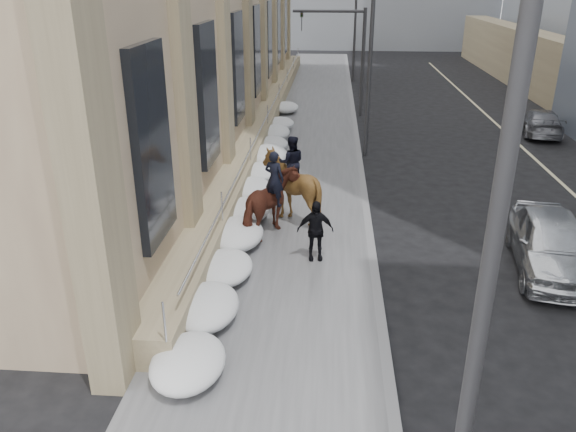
{
  "coord_description": "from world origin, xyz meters",
  "views": [
    {
      "loc": [
        1.31,
        -10.98,
        7.51
      ],
      "look_at": [
        0.25,
        2.62,
        1.7
      ],
      "focal_mm": 35.0,
      "sensor_mm": 36.0,
      "label": 1
    }
  ],
  "objects_px": {
    "mounted_horse_right": "(291,185)",
    "car_silver": "(551,243)",
    "mounted_horse_left": "(271,203)",
    "pedestrian": "(315,230)",
    "car_grey": "(540,122)"
  },
  "relations": [
    {
      "from": "pedestrian",
      "to": "car_silver",
      "type": "distance_m",
      "value": 6.49
    },
    {
      "from": "mounted_horse_left",
      "to": "mounted_horse_right",
      "type": "bearing_deg",
      "value": -88.87
    },
    {
      "from": "mounted_horse_left",
      "to": "pedestrian",
      "type": "height_order",
      "value": "mounted_horse_left"
    },
    {
      "from": "car_silver",
      "to": "pedestrian",
      "type": "bearing_deg",
      "value": -170.31
    },
    {
      "from": "mounted_horse_right",
      "to": "car_silver",
      "type": "height_order",
      "value": "mounted_horse_right"
    },
    {
      "from": "mounted_horse_left",
      "to": "car_grey",
      "type": "xyz_separation_m",
      "value": [
        12.5,
        13.69,
        -0.54
      ]
    },
    {
      "from": "mounted_horse_left",
      "to": "car_silver",
      "type": "relative_size",
      "value": 0.56
    },
    {
      "from": "car_silver",
      "to": "mounted_horse_right",
      "type": "bearing_deg",
      "value": 168.96
    },
    {
      "from": "mounted_horse_right",
      "to": "car_grey",
      "type": "xyz_separation_m",
      "value": [
        11.99,
        12.45,
        -0.7
      ]
    },
    {
      "from": "mounted_horse_left",
      "to": "mounted_horse_right",
      "type": "xyz_separation_m",
      "value": [
        0.51,
        1.24,
        0.16
      ]
    },
    {
      "from": "car_silver",
      "to": "car_grey",
      "type": "bearing_deg",
      "value": 81.64
    },
    {
      "from": "car_silver",
      "to": "car_grey",
      "type": "distance_m",
      "value": 15.78
    },
    {
      "from": "pedestrian",
      "to": "car_grey",
      "type": "height_order",
      "value": "pedestrian"
    },
    {
      "from": "mounted_horse_right",
      "to": "car_grey",
      "type": "bearing_deg",
      "value": -140.06
    },
    {
      "from": "mounted_horse_right",
      "to": "car_grey",
      "type": "relative_size",
      "value": 0.63
    }
  ]
}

